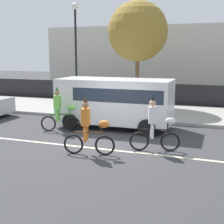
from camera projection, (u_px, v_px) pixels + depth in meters
The scene contains 11 objects.
ground_plane at pixel (103, 145), 11.38m from camera, with size 80.00×80.00×0.00m, color #38383A.
road_centre_line at pixel (97, 148), 10.91m from camera, with size 36.00×0.14×0.01m, color beige.
sidewalk_curb at pixel (144, 112), 17.39m from camera, with size 60.00×5.00×0.15m, color #9E9B93.
fence_line at pixel (155, 94), 19.96m from camera, with size 40.00×0.08×1.40m, color black.
building_backdrop at pixel (219, 60), 26.38m from camera, with size 28.00×8.00×5.45m, color beige.
parade_cyclist_lime at pixel (60, 112), 13.14m from camera, with size 1.69×0.56×1.92m.
parade_cyclist_orange at pixel (89, 130), 10.11m from camera, with size 1.70×0.54×1.92m.
parade_cyclist_zebra at pixel (155, 127), 10.49m from camera, with size 1.67×0.63×1.92m.
parked_van_white at pixel (116, 99), 13.77m from camera, with size 5.00×2.22×2.18m.
street_lamp_post at pixel (76, 41), 17.40m from camera, with size 0.36×0.36×5.86m.
street_tree_near_lamp at pixel (138, 31), 18.10m from camera, with size 3.49×3.49×6.14m.
Camera 1 is at (3.96, -10.22, 3.28)m, focal length 50.00 mm.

